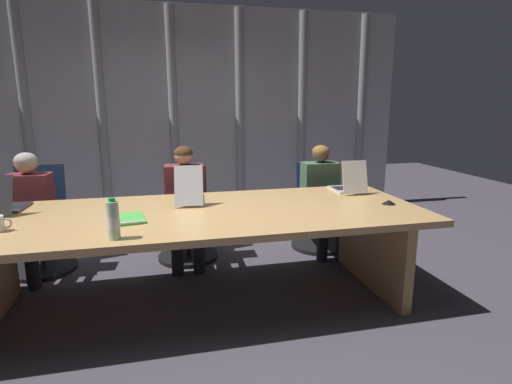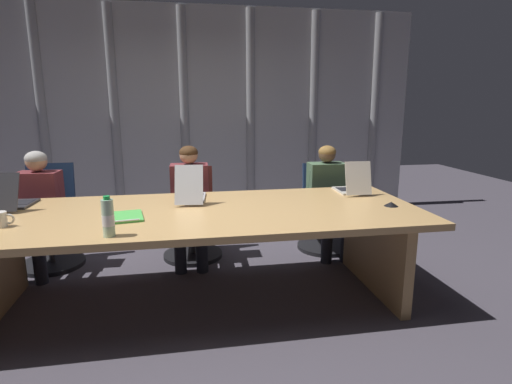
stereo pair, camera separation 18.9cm
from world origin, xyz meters
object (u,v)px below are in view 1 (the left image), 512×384
Objects in this scene: laptop_left_end at (7,204)px; office_chair_left_mid at (187,224)px; person_left_mid at (185,199)px; laptop_left_mid at (190,194)px; conference_mic_left_side at (389,202)px; spiral_notepad at (128,219)px; office_chair_center at (318,216)px; water_bottle_primary at (113,221)px; office_chair_left_end at (41,232)px; person_center at (323,193)px; person_left_end at (27,208)px; laptop_center at (348,185)px.

office_chair_left_mid is (1.38, 0.70, -0.47)m from laptop_left_end.
person_left_mid reaches higher than office_chair_left_mid.
conference_mic_left_side is (1.56, -0.47, -0.04)m from laptop_left_mid.
laptop_left_end reaches higher than spiral_notepad.
water_bottle_primary reaches higher than office_chair_center.
person_center reaches higher than office_chair_left_end.
laptop_left_end is 4.07× the size of conference_mic_left_side.
person_left_end reaches higher than office_chair_left_mid.
water_bottle_primary is (-0.52, -1.41, 0.23)m from person_left_mid.
office_chair_left_mid is at bearing 142.73° from conference_mic_left_side.
person_left_end is 10.25× the size of conference_mic_left_side.
office_chair_left_end is at bearing -95.00° from person_left_mid.
office_chair_left_end is (-1.35, 0.72, -0.45)m from laptop_left_mid.
person_center is 2.14m from spiral_notepad.
laptop_left_end is 1.48m from person_left_mid.
laptop_left_end is at bearing 134.34° from water_bottle_primary.
laptop_left_mid is 0.50× the size of office_chair_left_end.
office_chair_left_mid reaches higher than spiral_notepad.
laptop_center is 0.43× the size of office_chair_center.
person_left_mid reaches higher than laptop_center.
office_chair_left_mid is (0.01, 0.71, -0.47)m from laptop_left_mid.
laptop_left_end is 0.84m from office_chair_left_end.
office_chair_left_end is 1.85m from water_bottle_primary.
office_chair_left_mid is 2.00m from conference_mic_left_side.
water_bottle_primary is at bearing -169.37° from conference_mic_left_side.
office_chair_left_mid is 0.81× the size of person_left_end.
office_chair_left_end is at bearing 67.88° from laptop_left_mid.
laptop_left_mid is at bearing 60.44° from office_chair_left_end.
office_chair_center is (2.81, 0.70, -0.47)m from laptop_left_end.
person_left_end is at bearing -88.01° from person_left_mid.
person_left_mid is at bearing -64.50° from laptop_left_end.
water_bottle_primary is (0.85, -0.87, 0.06)m from laptop_left_end.
person_left_mid is 1.87m from conference_mic_left_side.
office_chair_left_mid is at bearing 176.39° from person_left_mid.
laptop_left_end is at bearing 143.95° from spiral_notepad.
laptop_left_end is 0.39× the size of person_left_mid.
office_chair_center is 0.79× the size of person_left_mid.
person_center is at bearing 98.18° from conference_mic_left_side.
water_bottle_primary is 2.12m from conference_mic_left_side.
water_bottle_primary is at bearing -45.84° from office_chair_center.
person_center is at bearing -75.10° from laptop_left_end.
person_center is at bearing 4.31° from laptop_center.
conference_mic_left_side is at bearing 11.29° from office_chair_center.
laptop_left_mid is 0.44× the size of person_left_end.
laptop_left_mid reaches higher than laptop_left_end.
water_bottle_primary reaches higher than office_chair_left_mid.
person_left_end reaches higher than office_chair_left_end.
laptop_left_end is 0.46× the size of office_chair_left_end.
laptop_left_mid reaches higher than office_chair_center.
laptop_left_mid reaches higher than office_chair_left_mid.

